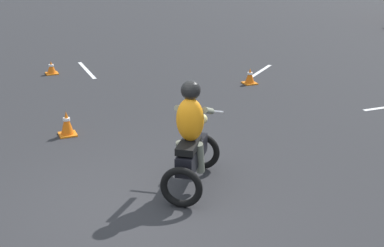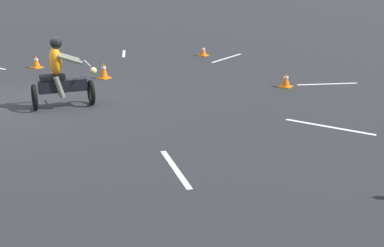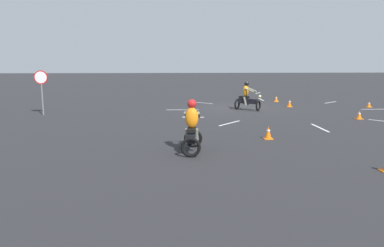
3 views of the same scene
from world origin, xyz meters
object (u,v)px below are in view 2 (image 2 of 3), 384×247
object	(u,v)px
traffic_cone_mid_left	(286,80)
traffic_cone_far_left	(104,71)
motorcycle_rider_foreground	(61,77)
traffic_cone_near_right	(36,62)
traffic_cone_mid_center	(203,51)

from	to	relation	value
traffic_cone_mid_left	traffic_cone_far_left	distance (m)	5.20
motorcycle_rider_foreground	traffic_cone_near_right	size ratio (longest dim) A/B	4.13
traffic_cone_mid_left	traffic_cone_far_left	world-z (taller)	traffic_cone_far_left
traffic_cone_near_right	traffic_cone_mid_center	bearing A→B (deg)	145.83
traffic_cone_mid_center	traffic_cone_near_right	bearing A→B (deg)	-34.17
traffic_cone_mid_left	traffic_cone_far_left	bearing A→B (deg)	-68.63
traffic_cone_mid_left	motorcycle_rider_foreground	bearing A→B (deg)	-36.31
traffic_cone_near_right	traffic_cone_mid_center	world-z (taller)	traffic_cone_near_right
motorcycle_rider_foreground	traffic_cone_mid_center	world-z (taller)	motorcycle_rider_foreground
traffic_cone_mid_center	traffic_cone_mid_left	xyz separation A→B (m)	(2.86, 4.44, 0.02)
motorcycle_rider_foreground	traffic_cone_mid_left	xyz separation A→B (m)	(-4.78, 3.52, -0.54)
traffic_cone_mid_left	traffic_cone_far_left	size ratio (longest dim) A/B	0.84
motorcycle_rider_foreground	traffic_cone_far_left	size ratio (longest dim) A/B	3.54
motorcycle_rider_foreground	traffic_cone_near_right	distance (m)	5.09
motorcycle_rider_foreground	traffic_cone_near_right	xyz separation A→B (m)	(-2.86, -4.18, -0.53)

